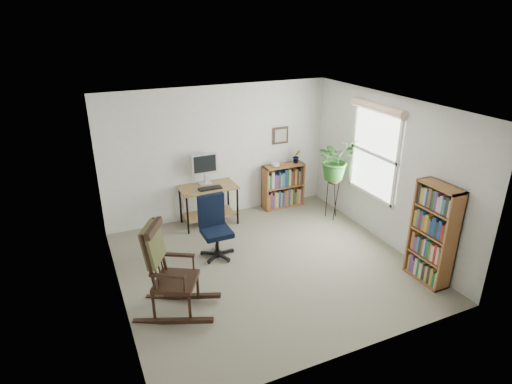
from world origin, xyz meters
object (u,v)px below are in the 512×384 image
rocking_chair (175,270)px  low_bookshelf (283,186)px  desk (209,205)px  office_chair (217,228)px  tall_bookshelf (433,234)px

rocking_chair → low_bookshelf: rocking_chair is taller
desk → rocking_chair: rocking_chair is taller
office_chair → tall_bookshelf: 3.10m
rocking_chair → tall_bookshelf: (3.41, -0.75, 0.10)m
desk → office_chair: (-0.25, -1.14, 0.14)m
rocking_chair → low_bookshelf: 3.57m
office_chair → low_bookshelf: bearing=31.4°
desk → tall_bookshelf: 3.73m
desk → tall_bookshelf: tall_bookshelf is taller
office_chair → rocking_chair: size_ratio=0.80×
low_bookshelf → tall_bookshelf: (0.70, -3.07, 0.30)m
low_bookshelf → desk: bearing=-175.6°
desk → rocking_chair: size_ratio=0.80×
office_chair → tall_bookshelf: tall_bookshelf is taller
rocking_chair → tall_bookshelf: 3.50m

